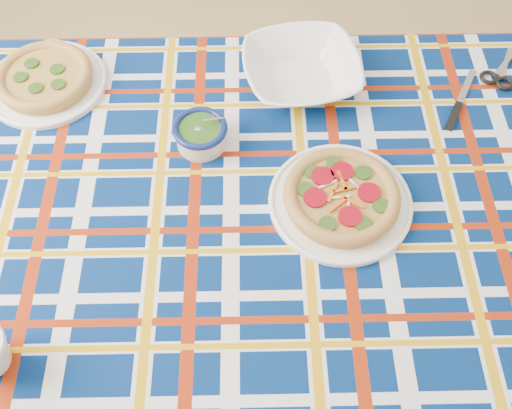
{
  "coord_description": "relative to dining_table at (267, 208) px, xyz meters",
  "views": [
    {
      "loc": [
        -0.25,
        -0.87,
        1.74
      ],
      "look_at": [
        -0.17,
        -0.23,
        0.75
      ],
      "focal_mm": 40.0,
      "sensor_mm": 36.0,
      "label": 1
    }
  ],
  "objects": [
    {
      "name": "table_knife",
      "position": [
        0.52,
        0.24,
        0.08
      ],
      "size": [
        0.14,
        0.2,
        0.01
      ],
      "primitive_type": null,
      "rotation": [
        0.0,
        0.0,
        0.99
      ],
      "color": "silver",
      "rests_on": "tablecloth"
    },
    {
      "name": "main_focaccia_plate",
      "position": [
        0.15,
        -0.05,
        0.1
      ],
      "size": [
        0.37,
        0.37,
        0.06
      ],
      "primitive_type": null,
      "rotation": [
        0.0,
        0.0,
        -0.18
      ],
      "color": "#AD843D",
      "rests_on": "tablecloth"
    },
    {
      "name": "dining_table",
      "position": [
        0.0,
        0.0,
        0.0
      ],
      "size": [
        1.63,
        1.11,
        0.72
      ],
      "rotation": [
        0.0,
        0.0,
        -0.1
      ],
      "color": "brown",
      "rests_on": "floor"
    },
    {
      "name": "tablecloth",
      "position": [
        0.0,
        0.0,
        0.02
      ],
      "size": [
        1.66,
        1.14,
        0.1
      ],
      "primitive_type": null,
      "rotation": [
        0.0,
        0.0,
        -0.1
      ],
      "color": "#042056",
      "rests_on": "dining_table"
    },
    {
      "name": "pesto_bowl",
      "position": [
        -0.13,
        0.15,
        0.11
      ],
      "size": [
        0.15,
        0.15,
        0.07
      ],
      "primitive_type": null,
      "rotation": [
        0.0,
        0.0,
        -0.27
      ],
      "color": "#1B3E11",
      "rests_on": "tablecloth"
    },
    {
      "name": "kitchen_scissors",
      "position": [
        0.65,
        0.31,
        0.08
      ],
      "size": [
        0.19,
        0.2,
        0.02
      ],
      "primitive_type": null,
      "rotation": [
        0.0,
        0.0,
        0.91
      ],
      "color": "silver",
      "rests_on": "tablecloth"
    },
    {
      "name": "second_focaccia_plate",
      "position": [
        -0.5,
        0.37,
        0.1
      ],
      "size": [
        0.37,
        0.37,
        0.05
      ],
      "primitive_type": null,
      "rotation": [
        0.0,
        0.0,
        -0.26
      ],
      "color": "#AD843D",
      "rests_on": "tablecloth"
    },
    {
      "name": "floor",
      "position": [
        0.14,
        0.19,
        -0.65
      ],
      "size": [
        4.0,
        4.0,
        0.0
      ],
      "primitive_type": "plane",
      "color": "#A18453",
      "rests_on": "ground"
    },
    {
      "name": "serving_bowl",
      "position": [
        0.12,
        0.31,
        0.11
      ],
      "size": [
        0.3,
        0.3,
        0.07
      ],
      "primitive_type": "imported",
      "rotation": [
        0.0,
        0.0,
        0.07
      ],
      "color": "white",
      "rests_on": "tablecloth"
    }
  ]
}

